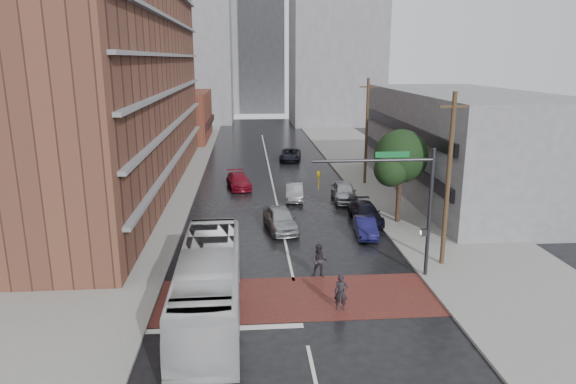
{
  "coord_description": "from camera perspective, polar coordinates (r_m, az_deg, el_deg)",
  "views": [
    {
      "loc": [
        -2.37,
        -23.08,
        11.69
      ],
      "look_at": [
        0.16,
        8.29,
        3.5
      ],
      "focal_mm": 32.0,
      "sensor_mm": 36.0,
      "label": 1
    }
  ],
  "objects": [
    {
      "name": "utility_pole_far",
      "position": [
        48.82,
        8.72,
        6.71
      ],
      "size": [
        1.6,
        0.26,
        10.0
      ],
      "color": "#473321",
      "rests_on": "ground"
    },
    {
      "name": "car_parked_mid",
      "position": [
        38.26,
        8.61,
        -2.3
      ],
      "size": [
        2.03,
        4.75,
        1.36
      ],
      "primitive_type": "imported",
      "rotation": [
        0.0,
        0.0,
        0.03
      ],
      "color": "black",
      "rests_on": "ground"
    },
    {
      "name": "car_travel_c",
      "position": [
        47.95,
        -5.49,
        1.25
      ],
      "size": [
        2.68,
        4.98,
        1.37
      ],
      "primitive_type": "imported",
      "rotation": [
        0.0,
        0.0,
        0.17
      ],
      "color": "maroon",
      "rests_on": "ground"
    },
    {
      "name": "pedestrian_a",
      "position": [
        24.99,
        5.91,
        -11.06
      ],
      "size": [
        0.73,
        0.56,
        1.81
      ],
      "primitive_type": "imported",
      "rotation": [
        0.0,
        0.0,
        -0.2
      ],
      "color": "black",
      "rests_on": "ground"
    },
    {
      "name": "car_travel_b",
      "position": [
        43.77,
        0.73,
        0.02
      ],
      "size": [
        1.78,
        4.24,
        1.36
      ],
      "primitive_type": "imported",
      "rotation": [
        0.0,
        0.0,
        -0.08
      ],
      "color": "#9FA0A6",
      "rests_on": "ground"
    },
    {
      "name": "distant_tower_east",
      "position": [
        96.68,
        5.43,
        18.27
      ],
      "size": [
        16.0,
        14.0,
        36.0
      ],
      "primitive_type": "cube",
      "color": "gray",
      "rests_on": "ground"
    },
    {
      "name": "utility_pole_near",
      "position": [
        30.01,
        17.37,
        1.3
      ],
      "size": [
        1.6,
        0.26,
        10.0
      ],
      "color": "#473321",
      "rests_on": "ground"
    },
    {
      "name": "car_parked_far",
      "position": [
        43.62,
        6.24,
        0.05
      ],
      "size": [
        2.14,
        4.83,
        1.62
      ],
      "primitive_type": "imported",
      "rotation": [
        0.0,
        0.0,
        -0.05
      ],
      "color": "#AFB3B7",
      "rests_on": "ground"
    },
    {
      "name": "storefront_west",
      "position": [
        78.11,
        -11.78,
        8.26
      ],
      "size": [
        8.0,
        16.0,
        7.0
      ],
      "primitive_type": "cube",
      "color": "brown",
      "rests_on": "ground"
    },
    {
      "name": "ground",
      "position": [
        25.97,
        1.15,
        -12.16
      ],
      "size": [
        160.0,
        160.0,
        0.0
      ],
      "primitive_type": "plane",
      "color": "black",
      "rests_on": "ground"
    },
    {
      "name": "sidewalk_east",
      "position": [
        51.37,
        11.19,
        1.24
      ],
      "size": [
        9.0,
        90.0,
        0.15
      ],
      "primitive_type": "cube",
      "color": "gray",
      "rests_on": "ground"
    },
    {
      "name": "crosswalk",
      "position": [
        26.41,
        1.04,
        -11.66
      ],
      "size": [
        14.0,
        5.0,
        0.02
      ],
      "primitive_type": "cube",
      "color": "maroon",
      "rests_on": "ground"
    },
    {
      "name": "distant_tower_center",
      "position": [
        118.1,
        -3.57,
        14.71
      ],
      "size": [
        12.0,
        10.0,
        24.0
      ],
      "primitive_type": "cube",
      "color": "gray",
      "rests_on": "ground"
    },
    {
      "name": "car_travel_a",
      "position": [
        35.92,
        -0.87,
        -3.04
      ],
      "size": [
        2.62,
        5.02,
        1.63
      ],
      "primitive_type": "imported",
      "rotation": [
        0.0,
        0.0,
        0.15
      ],
      "color": "#A2A6A9",
      "rests_on": "ground"
    },
    {
      "name": "sidewalk_west",
      "position": [
        50.29,
        -14.93,
        0.73
      ],
      "size": [
        9.0,
        90.0,
        0.15
      ],
      "primitive_type": "cube",
      "color": "gray",
      "rests_on": "ground"
    },
    {
      "name": "apartment_block",
      "position": [
        48.55,
        -19.29,
        16.54
      ],
      "size": [
        10.0,
        44.0,
        28.0
      ],
      "primitive_type": "cube",
      "color": "brown",
      "rests_on": "ground"
    },
    {
      "name": "building_east",
      "position": [
        47.57,
        18.9,
        5.11
      ],
      "size": [
        11.0,
        26.0,
        9.0
      ],
      "primitive_type": "cube",
      "color": "gray",
      "rests_on": "ground"
    },
    {
      "name": "transit_bus",
      "position": [
        24.33,
        -8.76,
        -10.0
      ],
      "size": [
        2.89,
        11.79,
        3.28
      ],
      "primitive_type": "imported",
      "rotation": [
        0.0,
        0.0,
        0.01
      ],
      "color": "silver",
      "rests_on": "ground"
    },
    {
      "name": "street_tree",
      "position": [
        37.41,
        12.42,
        3.53
      ],
      "size": [
        4.2,
        4.1,
        6.9
      ],
      "color": "#332319",
      "rests_on": "ground"
    },
    {
      "name": "signal_mast",
      "position": [
        27.75,
        12.78,
        -0.3
      ],
      "size": [
        6.5,
        0.3,
        7.2
      ],
      "color": "#2D2D33",
      "rests_on": "ground"
    },
    {
      "name": "car_parked_near",
      "position": [
        35.25,
        8.61,
        -3.89
      ],
      "size": [
        1.62,
        3.86,
        1.24
      ],
      "primitive_type": "imported",
      "rotation": [
        0.0,
        0.0,
        -0.08
      ],
      "color": "#141344",
      "rests_on": "ground"
    },
    {
      "name": "distant_tower_west",
      "position": [
        101.83,
        -11.66,
        16.73
      ],
      "size": [
        18.0,
        16.0,
        32.0
      ],
      "primitive_type": "cube",
      "color": "gray",
      "rests_on": "ground"
    },
    {
      "name": "pedestrian_b",
      "position": [
        28.46,
        3.51,
        -7.62
      ],
      "size": [
        1.1,
        0.98,
        1.89
      ],
      "primitive_type": "imported",
      "rotation": [
        0.0,
        0.0,
        -0.34
      ],
      "color": "#272227",
      "rests_on": "ground"
    },
    {
      "name": "suv_travel",
      "position": [
        60.75,
        0.26,
        4.16
      ],
      "size": [
        3.05,
        5.33,
        1.4
      ],
      "primitive_type": "imported",
      "rotation": [
        0.0,
        0.0,
        -0.15
      ],
      "color": "black",
      "rests_on": "ground"
    }
  ]
}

